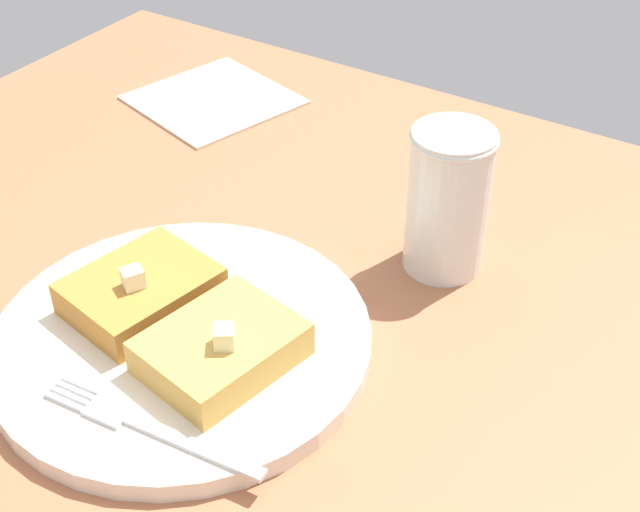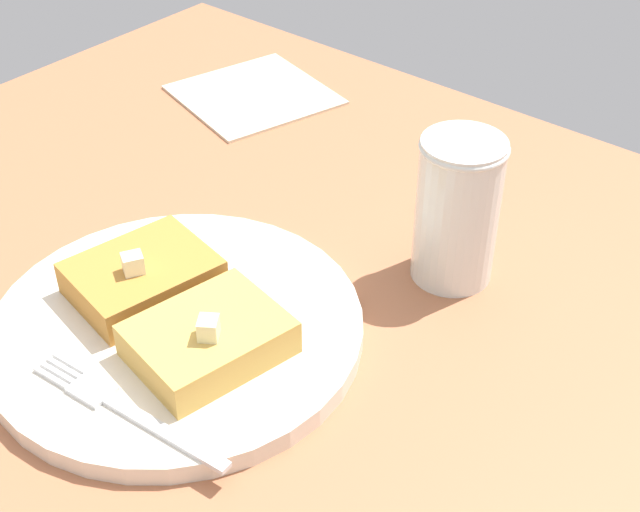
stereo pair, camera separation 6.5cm
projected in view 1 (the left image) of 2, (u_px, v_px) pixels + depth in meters
The scene contains 9 objects.
table_surface at pixel (202, 387), 62.02cm from camera, with size 95.04×95.04×2.06cm, color #A56442.
plate at pixel (182, 339), 63.10cm from camera, with size 26.90×26.90×1.52cm.
toast_slice_left at pixel (141, 291), 64.31cm from camera, with size 7.83×9.99×2.63cm, color #BA7D34.
toast_slice_middle at pixel (221, 348), 59.53cm from camera, with size 7.83×9.99×2.63cm, color gold.
butter_pat_primary at pixel (133, 278), 62.23cm from camera, with size 1.46×1.32×1.46cm, color #F6EFC9.
butter_pat_secondary at pixel (228, 333), 57.66cm from camera, with size 1.46×1.32×1.46cm, color beige.
fork at pixel (139, 423), 55.77cm from camera, with size 16.06×2.80×0.36cm.
syrup_jar at pixel (448, 204), 68.13cm from camera, with size 6.59×6.59×11.93cm.
napkin at pixel (213, 100), 93.66cm from camera, with size 14.48×14.52×0.30cm, color beige.
Camera 1 is at (30.53, -32.48, 45.88)cm, focal length 50.00 mm.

